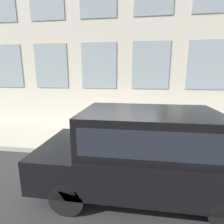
% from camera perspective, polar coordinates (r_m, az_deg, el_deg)
% --- Properties ---
extents(ground_plane, '(80.00, 80.00, 0.00)m').
position_cam_1_polar(ground_plane, '(5.64, 1.27, -14.94)').
color(ground_plane, '#2D2D30').
extents(sidewalk, '(2.97, 60.00, 0.16)m').
position_cam_1_polar(sidewalk, '(6.96, 2.75, -8.75)').
color(sidewalk, '#B2ADA3').
rests_on(sidewalk, ground_plane).
extents(building_facade, '(0.33, 40.00, 9.90)m').
position_cam_1_polar(building_facade, '(8.45, 4.33, 28.51)').
color(building_facade, beige).
rests_on(building_facade, ground_plane).
extents(fire_hydrant, '(0.28, 0.40, 0.76)m').
position_cam_1_polar(fire_hydrant, '(5.91, 2.10, -7.81)').
color(fire_hydrant, red).
rests_on(fire_hydrant, sidewalk).
extents(person, '(0.31, 0.20, 1.28)m').
position_cam_1_polar(person, '(6.43, -1.91, -2.55)').
color(person, navy).
rests_on(person, sidewalk).
extents(parked_truck_black_near, '(1.98, 4.48, 1.85)m').
position_cam_1_polar(parked_truck_black_near, '(3.91, 10.83, -11.24)').
color(parked_truck_black_near, black).
rests_on(parked_truck_black_near, ground_plane).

